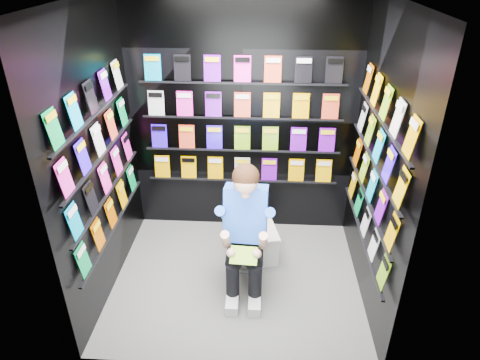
{
  "coord_description": "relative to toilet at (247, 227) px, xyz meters",
  "views": [
    {
      "loc": [
        0.23,
        -3.25,
        2.93
      ],
      "look_at": [
        0.02,
        0.15,
        1.06
      ],
      "focal_mm": 32.0,
      "sensor_mm": 36.0,
      "label": 1
    }
  ],
  "objects": [
    {
      "name": "floor",
      "position": [
        -0.09,
        -0.39,
        -0.37
      ],
      "size": [
        2.4,
        2.4,
        0.0
      ],
      "primitive_type": "plane",
      "color": "#5E5E5B",
      "rests_on": "ground"
    },
    {
      "name": "toilet",
      "position": [
        0.0,
        0.0,
        0.0
      ],
      "size": [
        0.46,
        0.77,
        0.73
      ],
      "primitive_type": "imported",
      "rotation": [
        0.0,
        0.0,
        3.08
      ],
      "color": "white",
      "rests_on": "floor"
    },
    {
      "name": "wall_front",
      "position": [
        -0.09,
        -1.39,
        0.93
      ],
      "size": [
        2.4,
        0.04,
        2.6
      ],
      "primitive_type": "cube",
      "color": "black",
      "rests_on": "floor"
    },
    {
      "name": "reader",
      "position": [
        -0.0,
        -0.38,
        0.41
      ],
      "size": [
        0.58,
        0.81,
        1.43
      ],
      "primitive_type": null,
      "rotation": [
        0.0,
        0.0,
        -0.06
      ],
      "color": "blue",
      "rests_on": "toilet"
    },
    {
      "name": "wall_right",
      "position": [
        1.11,
        -0.39,
        0.93
      ],
      "size": [
        0.04,
        2.0,
        2.6
      ],
      "primitive_type": "cube",
      "color": "black",
      "rests_on": "floor"
    },
    {
      "name": "held_comic",
      "position": [
        0.0,
        -0.73,
        0.21
      ],
      "size": [
        0.25,
        0.15,
        0.1
      ],
      "primitive_type": "cube",
      "rotation": [
        -0.96,
        0.0,
        -0.06
      ],
      "color": "green",
      "rests_on": "reader"
    },
    {
      "name": "comics_back",
      "position": [
        -0.09,
        0.58,
        0.94
      ],
      "size": [
        2.1,
        0.06,
        1.37
      ],
      "primitive_type": null,
      "color": "red",
      "rests_on": "wall_back"
    },
    {
      "name": "wall_back",
      "position": [
        -0.09,
        0.61,
        0.93
      ],
      "size": [
        2.4,
        0.04,
        2.6
      ],
      "primitive_type": "cube",
      "color": "black",
      "rests_on": "floor"
    },
    {
      "name": "comics_left",
      "position": [
        -1.26,
        -0.39,
        0.94
      ],
      "size": [
        0.06,
        1.7,
        1.37
      ],
      "primitive_type": null,
      "color": "red",
      "rests_on": "wall_left"
    },
    {
      "name": "longbox_lid",
      "position": [
        0.18,
        0.01,
        -0.05
      ],
      "size": [
        0.34,
        0.47,
        0.03
      ],
      "primitive_type": "cube",
      "rotation": [
        0.0,
        0.0,
        0.23
      ],
      "color": "silver",
      "rests_on": "longbox"
    },
    {
      "name": "wall_left",
      "position": [
        -1.29,
        -0.39,
        0.93
      ],
      "size": [
        0.04,
        2.0,
        2.6
      ],
      "primitive_type": "cube",
      "color": "black",
      "rests_on": "floor"
    },
    {
      "name": "longbox",
      "position": [
        0.18,
        0.01,
        -0.21
      ],
      "size": [
        0.31,
        0.45,
        0.31
      ],
      "primitive_type": "cube",
      "rotation": [
        0.0,
        0.0,
        0.23
      ],
      "color": "silver",
      "rests_on": "floor"
    },
    {
      "name": "comics_right",
      "position": [
        1.08,
        -0.39,
        0.94
      ],
      "size": [
        0.06,
        1.7,
        1.37
      ],
      "primitive_type": null,
      "color": "red",
      "rests_on": "wall_right"
    }
  ]
}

